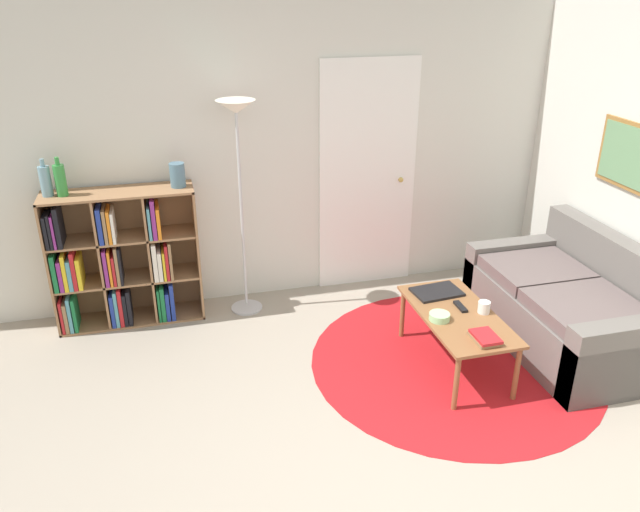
{
  "coord_description": "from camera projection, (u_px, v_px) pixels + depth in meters",
  "views": [
    {
      "loc": [
        -1.02,
        -2.25,
        2.58
      ],
      "look_at": [
        -0.05,
        1.46,
        0.85
      ],
      "focal_mm": 35.0,
      "sensor_mm": 36.0,
      "label": 1
    }
  ],
  "objects": [
    {
      "name": "ground_plane",
      "position": [
        400.0,
        512.0,
        3.29
      ],
      "size": [
        14.0,
        14.0,
        0.0
      ],
      "primitive_type": "plane",
      "color": "gray"
    },
    {
      "name": "couch",
      "position": [
        572.0,
        308.0,
        4.71
      ],
      "size": [
        0.9,
        1.54,
        0.82
      ],
      "color": "#66605B",
      "rests_on": "ground_plane"
    },
    {
      "name": "bottle_left",
      "position": [
        46.0,
        181.0,
        4.54
      ],
      "size": [
        0.08,
        0.08,
        0.28
      ],
      "color": "#6B93A3",
      "rests_on": "bookshelf"
    },
    {
      "name": "book_stack_on_table",
      "position": [
        485.0,
        338.0,
        4.02
      ],
      "size": [
        0.15,
        0.21,
        0.04
      ],
      "color": "olive",
      "rests_on": "coffee_table"
    },
    {
      "name": "coffee_table",
      "position": [
        457.0,
        319.0,
        4.36
      ],
      "size": [
        0.51,
        1.01,
        0.43
      ],
      "color": "brown",
      "rests_on": "ground_plane"
    },
    {
      "name": "bowl",
      "position": [
        439.0,
        317.0,
        4.26
      ],
      "size": [
        0.14,
        0.14,
        0.05
      ],
      "color": "#9ED193",
      "rests_on": "coffee_table"
    },
    {
      "name": "rug",
      "position": [
        454.0,
        361.0,
        4.55
      ],
      "size": [
        2.09,
        2.09,
        0.01
      ],
      "color": "#B2191E",
      "rests_on": "ground_plane"
    },
    {
      "name": "vase_on_shelf",
      "position": [
        178.0,
        175.0,
        4.75
      ],
      "size": [
        0.12,
        0.12,
        0.19
      ],
      "color": "slate",
      "rests_on": "bookshelf"
    },
    {
      "name": "laptop",
      "position": [
        437.0,
        292.0,
        4.62
      ],
      "size": [
        0.37,
        0.27,
        0.02
      ],
      "color": "black",
      "rests_on": "coffee_table"
    },
    {
      "name": "floor_lamp",
      "position": [
        237.0,
        138.0,
        4.69
      ],
      "size": [
        0.3,
        0.3,
        1.75
      ],
      "color": "#B7B7BC",
      "rests_on": "ground_plane"
    },
    {
      "name": "wall_back",
      "position": [
        292.0,
        148.0,
        5.12
      ],
      "size": [
        7.54,
        0.11,
        2.6
      ],
      "color": "silver",
      "rests_on": "ground_plane"
    },
    {
      "name": "cup",
      "position": [
        484.0,
        307.0,
        4.34
      ],
      "size": [
        0.08,
        0.08,
        0.08
      ],
      "color": "white",
      "rests_on": "coffee_table"
    },
    {
      "name": "bottle_middle",
      "position": [
        60.0,
        180.0,
        4.55
      ],
      "size": [
        0.08,
        0.08,
        0.29
      ],
      "color": "#2D8438",
      "rests_on": "bookshelf"
    },
    {
      "name": "remote",
      "position": [
        460.0,
        307.0,
        4.41
      ],
      "size": [
        0.05,
        0.15,
        0.02
      ],
      "color": "black",
      "rests_on": "coffee_table"
    },
    {
      "name": "bookshelf",
      "position": [
        120.0,
        262.0,
        4.91
      ],
      "size": [
        1.13,
        0.34,
        1.1
      ],
      "color": "#936B47",
      "rests_on": "ground_plane"
    }
  ]
}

